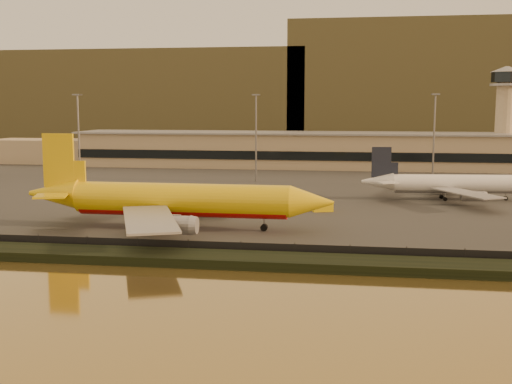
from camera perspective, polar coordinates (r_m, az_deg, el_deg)
ground at (r=108.49m, az=-1.19°, el=-4.26°), size 900.00×900.00×0.00m
embankment at (r=92.06m, az=-3.02°, el=-6.01°), size 320.00×7.00×1.40m
tarmac at (r=201.61m, az=3.46°, el=1.36°), size 320.00×220.00×0.20m
perimeter_fence at (r=95.73m, az=-2.54°, el=-5.10°), size 300.00×0.05×2.20m
terminal_building at (r=232.97m, az=0.60°, el=3.76°), size 202.00×25.00×12.60m
control_tower at (r=241.11m, az=21.27°, el=7.04°), size 11.20×11.20×35.50m
apron_light_masts at (r=179.67m, az=7.70°, el=5.51°), size 152.20×12.20×25.40m
distant_hills at (r=446.30m, az=3.75°, el=8.90°), size 470.00×160.00×70.00m
dhl_cargo_jet at (r=117.39m, az=-7.09°, el=-0.76°), size 57.14×56.19×17.13m
white_narrowbody_jet at (r=158.55m, az=17.17°, el=0.67°), size 43.49×42.24×12.49m
gse_vehicle_yellow at (r=136.16m, az=5.94°, el=-1.33°), size 4.65×3.09×1.93m
gse_vehicle_white at (r=149.32m, az=-5.72°, el=-0.51°), size 4.61×2.71×1.95m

